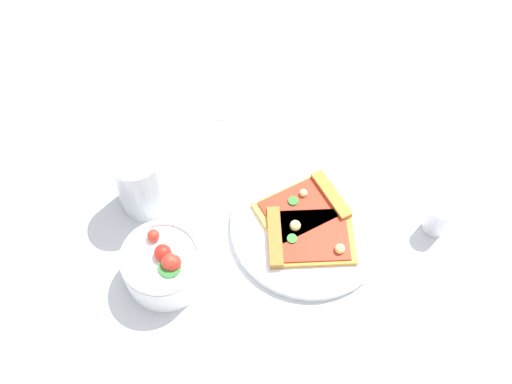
% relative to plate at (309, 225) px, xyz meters
% --- Properties ---
extents(ground_plane, '(2.40, 2.40, 0.00)m').
position_rel_plate_xyz_m(ground_plane, '(-0.02, 0.03, -0.01)').
color(ground_plane, silver).
rests_on(ground_plane, ground).
extents(plate, '(0.25, 0.25, 0.01)m').
position_rel_plate_xyz_m(plate, '(0.00, 0.00, 0.00)').
color(plate, white).
rests_on(plate, ground_plane).
extents(pizza_slice_near, '(0.15, 0.15, 0.02)m').
position_rel_plate_xyz_m(pizza_slice_near, '(-0.01, 0.02, 0.01)').
color(pizza_slice_near, gold).
rests_on(pizza_slice_near, plate).
extents(pizza_slice_far, '(0.15, 0.13, 0.02)m').
position_rel_plate_xyz_m(pizza_slice_far, '(-0.00, -0.03, 0.01)').
color(pizza_slice_far, gold).
rests_on(pizza_slice_far, plate).
extents(salad_bowl, '(0.12, 0.12, 0.08)m').
position_rel_plate_xyz_m(salad_bowl, '(-0.19, -0.13, 0.03)').
color(salad_bowl, white).
rests_on(salad_bowl, ground_plane).
extents(soda_glass, '(0.08, 0.08, 0.12)m').
position_rel_plate_xyz_m(soda_glass, '(-0.26, -0.02, 0.05)').
color(soda_glass, silver).
rests_on(soda_glass, ground_plane).
extents(paper_napkin, '(0.12, 0.13, 0.00)m').
position_rel_plate_xyz_m(paper_napkin, '(-0.20, 0.22, -0.01)').
color(paper_napkin, silver).
rests_on(paper_napkin, ground_plane).
extents(pepper_shaker, '(0.04, 0.04, 0.07)m').
position_rel_plate_xyz_m(pepper_shaker, '(0.19, 0.05, 0.03)').
color(pepper_shaker, silver).
rests_on(pepper_shaker, ground_plane).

